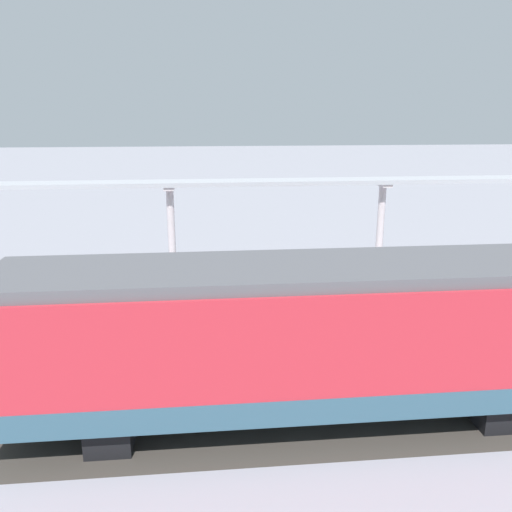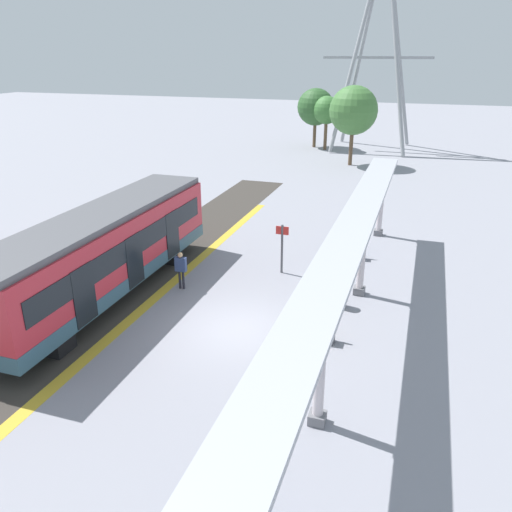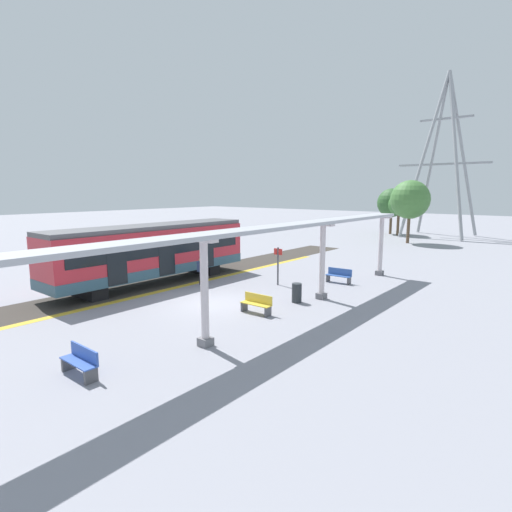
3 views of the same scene
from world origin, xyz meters
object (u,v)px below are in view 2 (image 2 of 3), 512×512
object	(u,v)px
train_near_carriage	(105,253)
bench_near_end	(314,327)
canopy_pillar_second	(320,360)
passenger_waiting_near_edge	(181,266)
canopy_pillar_third	(363,249)
platform_info_sign	(282,244)
bench_mid_platform	(349,249)
canopy_pillar_fourth	(381,199)
trash_bin	(339,295)

from	to	relation	value
train_near_carriage	bench_near_end	distance (m)	8.54
canopy_pillar_second	passenger_waiting_near_edge	world-z (taller)	canopy_pillar_second
canopy_pillar_third	platform_info_sign	xyz separation A→B (m)	(-3.52, 1.08, -0.61)
bench_mid_platform	canopy_pillar_fourth	bearing A→B (deg)	74.59
canopy_pillar_third	passenger_waiting_near_edge	bearing A→B (deg)	-165.71
canopy_pillar_fourth	trash_bin	distance (m)	8.91
canopy_pillar_second	bench_mid_platform	size ratio (longest dim) A/B	2.51
train_near_carriage	canopy_pillar_third	xyz separation A→B (m)	(9.40, 3.28, 0.11)
bench_near_end	passenger_waiting_near_edge	xyz separation A→B (m)	(-5.95, 2.19, 0.55)
trash_bin	canopy_pillar_second	bearing A→B (deg)	-84.77
bench_near_end	platform_info_sign	world-z (taller)	platform_info_sign
train_near_carriage	canopy_pillar_fourth	world-z (taller)	canopy_pillar_fourth
bench_mid_platform	trash_bin	distance (m)	5.14
canopy_pillar_second	trash_bin	size ratio (longest dim) A/B	4.04
canopy_pillar_third	trash_bin	bearing A→B (deg)	-114.86
trash_bin	train_near_carriage	bearing A→B (deg)	-167.47
trash_bin	platform_info_sign	distance (m)	3.87
train_near_carriage	bench_mid_platform	size ratio (longest dim) A/B	8.24
bench_near_end	passenger_waiting_near_edge	distance (m)	6.37
canopy_pillar_fourth	trash_bin	world-z (taller)	canopy_pillar_fourth
bench_near_end	platform_info_sign	xyz separation A→B (m)	(-2.52, 5.05, 0.89)
train_near_carriage	passenger_waiting_near_edge	size ratio (longest dim) A/B	7.91
bench_mid_platform	passenger_waiting_near_edge	world-z (taller)	passenger_waiting_near_edge
canopy_pillar_second	canopy_pillar_fourth	size ratio (longest dim) A/B	1.00
canopy_pillar_fourth	bench_near_end	bearing A→B (deg)	-95.02
canopy_pillar_fourth	trash_bin	size ratio (longest dim) A/B	4.04
platform_info_sign	trash_bin	bearing A→B (deg)	-39.69
canopy_pillar_fourth	passenger_waiting_near_edge	distance (m)	11.58
platform_info_sign	passenger_waiting_near_edge	xyz separation A→B (m)	(-3.43, -2.85, -0.34)
bench_mid_platform	passenger_waiting_near_edge	xyz separation A→B (m)	(-5.95, -5.56, 0.55)
train_near_carriage	platform_info_sign	bearing A→B (deg)	36.61
canopy_pillar_second	canopy_pillar_third	size ratio (longest dim) A/B	1.00
train_near_carriage	canopy_pillar_third	size ratio (longest dim) A/B	3.28
canopy_pillar_third	passenger_waiting_near_edge	xyz separation A→B (m)	(-6.95, -1.77, -0.95)
train_near_carriage	platform_info_sign	world-z (taller)	train_near_carriage
bench_mid_platform	passenger_waiting_near_edge	bearing A→B (deg)	-136.91
canopy_pillar_second	platform_info_sign	xyz separation A→B (m)	(-3.52, 9.15, -0.61)
bench_near_end	canopy_pillar_third	bearing A→B (deg)	75.81
canopy_pillar_third	platform_info_sign	size ratio (longest dim) A/B	1.74
canopy_pillar_third	passenger_waiting_near_edge	size ratio (longest dim) A/B	2.41
train_near_carriage	bench_near_end	xyz separation A→B (m)	(8.40, -0.68, -1.39)
bench_near_end	trash_bin	xyz separation A→B (m)	(0.39, 2.63, 0.03)
train_near_carriage	trash_bin	xyz separation A→B (m)	(8.78, 1.95, -1.36)
bench_near_end	train_near_carriage	bearing A→B (deg)	175.37
bench_near_end	platform_info_sign	bearing A→B (deg)	116.55
bench_mid_platform	platform_info_sign	xyz separation A→B (m)	(-2.52, -2.71, 0.89)
train_near_carriage	bench_near_end	size ratio (longest dim) A/B	8.31
canopy_pillar_second	canopy_pillar_third	bearing A→B (deg)	90.00
canopy_pillar_second	bench_mid_platform	bearing A→B (deg)	94.85
canopy_pillar_fourth	passenger_waiting_near_edge	size ratio (longest dim) A/B	2.41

